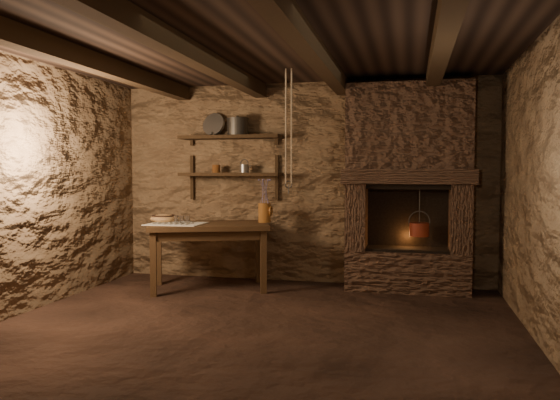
% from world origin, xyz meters
% --- Properties ---
extents(floor, '(4.50, 4.50, 0.00)m').
position_xyz_m(floor, '(0.00, 0.00, 0.00)').
color(floor, black).
rests_on(floor, ground).
extents(back_wall, '(4.50, 0.04, 2.40)m').
position_xyz_m(back_wall, '(0.00, 2.00, 1.20)').
color(back_wall, '#4E3724').
rests_on(back_wall, floor).
extents(front_wall, '(4.50, 0.04, 2.40)m').
position_xyz_m(front_wall, '(0.00, -2.00, 1.20)').
color(front_wall, '#4E3724').
rests_on(front_wall, floor).
extents(left_wall, '(0.04, 4.00, 2.40)m').
position_xyz_m(left_wall, '(-2.25, 0.00, 1.20)').
color(left_wall, '#4E3724').
rests_on(left_wall, floor).
extents(right_wall, '(0.04, 4.00, 2.40)m').
position_xyz_m(right_wall, '(2.25, 0.00, 1.20)').
color(right_wall, '#4E3724').
rests_on(right_wall, floor).
extents(ceiling, '(4.50, 4.00, 0.04)m').
position_xyz_m(ceiling, '(0.00, 0.00, 2.40)').
color(ceiling, black).
rests_on(ceiling, back_wall).
extents(beam_far_left, '(0.14, 3.95, 0.16)m').
position_xyz_m(beam_far_left, '(-1.50, 0.00, 2.31)').
color(beam_far_left, black).
rests_on(beam_far_left, ceiling).
extents(beam_mid_left, '(0.14, 3.95, 0.16)m').
position_xyz_m(beam_mid_left, '(-0.50, 0.00, 2.31)').
color(beam_mid_left, black).
rests_on(beam_mid_left, ceiling).
extents(beam_mid_right, '(0.14, 3.95, 0.16)m').
position_xyz_m(beam_mid_right, '(0.50, 0.00, 2.31)').
color(beam_mid_right, black).
rests_on(beam_mid_right, ceiling).
extents(beam_far_right, '(0.14, 3.95, 0.16)m').
position_xyz_m(beam_far_right, '(1.50, 0.00, 2.31)').
color(beam_far_right, black).
rests_on(beam_far_right, ceiling).
extents(shelf_lower, '(1.25, 0.30, 0.04)m').
position_xyz_m(shelf_lower, '(-0.85, 1.84, 1.30)').
color(shelf_lower, black).
rests_on(shelf_lower, back_wall).
extents(shelf_upper, '(1.25, 0.30, 0.04)m').
position_xyz_m(shelf_upper, '(-0.85, 1.84, 1.75)').
color(shelf_upper, black).
rests_on(shelf_upper, back_wall).
extents(hearth, '(1.43, 0.51, 2.30)m').
position_xyz_m(hearth, '(1.25, 1.77, 1.23)').
color(hearth, '#3C281E').
rests_on(hearth, floor).
extents(work_table, '(1.49, 1.17, 0.75)m').
position_xyz_m(work_table, '(-0.93, 1.32, 0.40)').
color(work_table, '#312011').
rests_on(work_table, floor).
extents(linen_cloth, '(0.61, 0.50, 0.01)m').
position_xyz_m(linen_cloth, '(-1.26, 1.15, 0.75)').
color(linen_cloth, beige).
rests_on(linen_cloth, work_table).
extents(pewter_cutlery_row, '(0.51, 0.21, 0.01)m').
position_xyz_m(pewter_cutlery_row, '(-1.26, 1.13, 0.76)').
color(pewter_cutlery_row, '#99978B').
rests_on(pewter_cutlery_row, linen_cloth).
extents(drinking_glasses, '(0.19, 0.06, 0.08)m').
position_xyz_m(drinking_glasses, '(-1.24, 1.27, 0.80)').
color(drinking_glasses, silver).
rests_on(drinking_glasses, linen_cloth).
extents(stoneware_jug, '(0.16, 0.15, 0.51)m').
position_xyz_m(stoneware_jug, '(-0.35, 1.59, 0.97)').
color(stoneware_jug, brown).
rests_on(stoneware_jug, work_table).
extents(wooden_bowl, '(0.33, 0.33, 0.11)m').
position_xyz_m(wooden_bowl, '(-1.51, 1.37, 0.79)').
color(wooden_bowl, '#A67848').
rests_on(wooden_bowl, work_table).
extents(iron_stockpot, '(0.30, 0.30, 0.19)m').
position_xyz_m(iron_stockpot, '(-0.76, 1.84, 1.86)').
color(iron_stockpot, '#2D2B28').
rests_on(iron_stockpot, shelf_upper).
extents(tin_pan, '(0.31, 0.18, 0.29)m').
position_xyz_m(tin_pan, '(-1.10, 1.94, 1.92)').
color(tin_pan, '#9B9B96').
rests_on(tin_pan, shelf_upper).
extents(small_kettle, '(0.18, 0.16, 0.16)m').
position_xyz_m(small_kettle, '(-0.67, 1.84, 1.37)').
color(small_kettle, '#9B9B96').
rests_on(small_kettle, shelf_lower).
extents(rusty_tin, '(0.12, 0.12, 0.10)m').
position_xyz_m(rusty_tin, '(-1.03, 1.84, 1.37)').
color(rusty_tin, '#4F280F').
rests_on(rusty_tin, shelf_lower).
extents(red_pot, '(0.24, 0.23, 0.54)m').
position_xyz_m(red_pot, '(1.38, 1.72, 0.71)').
color(red_pot, maroon).
rests_on(red_pot, hearth).
extents(hanging_ropes, '(0.08, 0.08, 1.20)m').
position_xyz_m(hanging_ropes, '(0.05, 1.05, 1.80)').
color(hanging_ropes, '#CCB490').
rests_on(hanging_ropes, ceiling).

